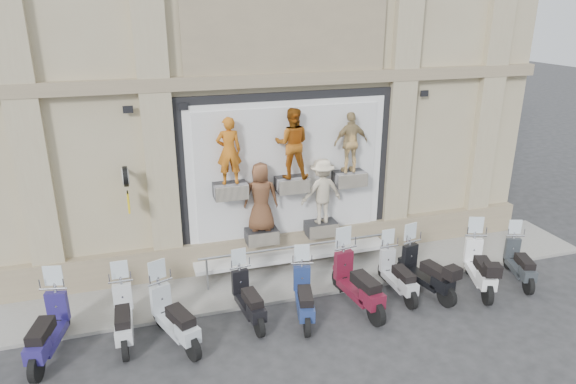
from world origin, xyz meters
name	(u,v)px	position (x,y,z in m)	size (l,w,h in m)	color
ground	(328,321)	(0.00, 0.00, 0.00)	(90.00, 90.00, 0.00)	#2A2A2C
sidewalk	(297,275)	(0.00, 2.10, 0.04)	(16.00, 2.20, 0.08)	#9A9791
building	(248,23)	(0.00, 7.00, 6.00)	(14.00, 8.60, 12.00)	tan
shop_vitrine	(292,180)	(0.06, 2.75, 2.38)	(5.60, 0.89, 4.30)	black
guard_rail	(299,262)	(0.00, 2.00, 0.47)	(5.06, 0.10, 0.93)	#9EA0A5
clock_sign_bracket	(126,183)	(-3.90, 2.47, 2.80)	(0.10, 0.80, 1.02)	black
scooter_a	(46,320)	(-5.61, 0.56, 0.81)	(0.58, 2.00, 1.62)	navy
scooter_b	(122,308)	(-4.21, 0.65, 0.75)	(0.54, 1.85, 1.50)	#BABDC1
scooter_c	(173,308)	(-3.23, 0.26, 0.80)	(0.57, 1.97, 1.60)	#AAB1B8
scooter_d	(248,290)	(-1.62, 0.60, 0.73)	(0.52, 1.79, 1.45)	black
scooter_e	(304,288)	(-0.44, 0.31, 0.74)	(0.53, 1.83, 1.49)	navy
scooter_f	(358,274)	(0.84, 0.34, 0.86)	(0.62, 2.11, 1.72)	#540E1F
scooter_g	(398,267)	(1.99, 0.58, 0.72)	(0.52, 1.77, 1.44)	#AAACB1
scooter_h	(427,263)	(2.66, 0.45, 0.78)	(0.56, 1.93, 1.56)	black
scooter_i	(481,258)	(4.01, 0.24, 0.80)	(0.58, 1.98, 1.61)	white
scooter_j	(521,255)	(5.19, 0.25, 0.70)	(0.51, 1.73, 1.41)	#282D31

